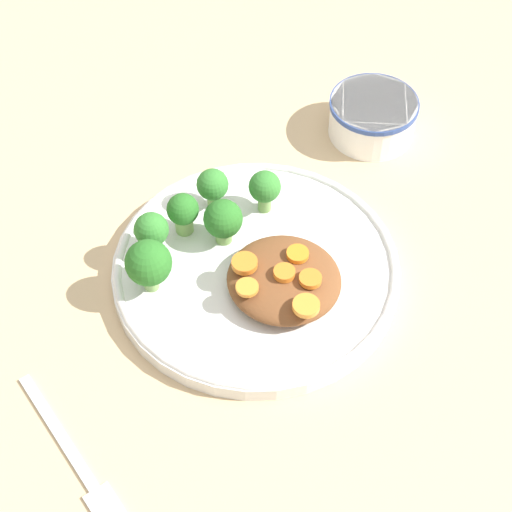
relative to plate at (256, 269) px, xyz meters
The scene contains 17 objects.
ground_plane 0.01m from the plate, ahead, with size 4.00×4.00×0.00m, color tan.
plate is the anchor object (origin of this frame).
dip_bowl 0.25m from the plate, 96.00° to the right, with size 0.10×0.10×0.05m.
stew_mound 0.04m from the plate, 160.14° to the left, with size 0.11×0.11×0.03m, color brown.
broccoli_floret_0 0.06m from the plate, 19.64° to the right, with size 0.04×0.04×0.05m.
broccoli_floret_1 0.09m from the plate, 70.36° to the right, with size 0.03×0.03×0.05m.
broccoli_floret_2 0.11m from the plate, 40.75° to the left, with size 0.05×0.05×0.06m.
broccoli_floret_3 0.09m from the plate, ahead, with size 0.03×0.03×0.05m.
broccoli_floret_4 0.10m from the plate, 34.83° to the right, with size 0.03×0.03×0.05m.
broccoli_floret_5 0.11m from the plate, 15.35° to the left, with size 0.03×0.03×0.05m.
carrot_slice_0 0.04m from the plate, 87.31° to the left, with size 0.03×0.03×0.01m, color orange.
carrot_slice_1 0.06m from the plate, 155.16° to the left, with size 0.02×0.02×0.01m, color orange.
carrot_slice_2 0.06m from the plate, 167.71° to the right, with size 0.02×0.02×0.01m, color orange.
carrot_slice_3 0.06m from the plate, 106.88° to the left, with size 0.02×0.02×0.00m, color orange.
carrot_slice_4 0.07m from the plate, 168.20° to the left, with size 0.02×0.02×0.01m, color orange.
carrot_slice_5 0.09m from the plate, 149.19° to the left, with size 0.03×0.03×0.01m, color orange.
fork 0.26m from the plate, 81.88° to the left, with size 0.18×0.10×0.01m.
Camera 1 is at (-0.23, 0.47, 0.69)m, focal length 60.00 mm.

